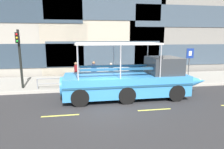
% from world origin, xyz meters
% --- Properties ---
extents(ground_plane, '(120.00, 120.00, 0.00)m').
position_xyz_m(ground_plane, '(0.00, 0.00, 0.00)').
color(ground_plane, '#2B2B2D').
extents(sidewalk, '(32.00, 4.80, 0.18)m').
position_xyz_m(sidewalk, '(0.00, 5.60, 0.09)').
color(sidewalk, '#99968E').
rests_on(sidewalk, ground_plane).
extents(curb_edge, '(32.00, 0.18, 0.18)m').
position_xyz_m(curb_edge, '(0.00, 3.11, 0.09)').
color(curb_edge, '#B2ADA3').
rests_on(curb_edge, ground_plane).
extents(lane_centreline, '(25.80, 0.12, 0.01)m').
position_xyz_m(lane_centreline, '(-0.00, -0.99, 0.00)').
color(lane_centreline, '#DBD64C').
rests_on(lane_centreline, ground_plane).
extents(curb_guardrail, '(10.98, 0.09, 0.78)m').
position_xyz_m(curb_guardrail, '(1.09, 3.45, 0.72)').
color(curb_guardrail, gray).
rests_on(curb_guardrail, sidewalk).
extents(traffic_light_pole, '(0.24, 0.46, 4.06)m').
position_xyz_m(traffic_light_pole, '(-5.47, 3.93, 2.64)').
color(traffic_light_pole, black).
rests_on(traffic_light_pole, sidewalk).
extents(parking_sign, '(0.60, 0.12, 2.69)m').
position_xyz_m(parking_sign, '(7.06, 3.77, 2.00)').
color(parking_sign, '#4C4F54').
rests_on(parking_sign, sidewalk).
extents(duck_tour_boat, '(9.36, 2.57, 3.41)m').
position_xyz_m(duck_tour_boat, '(1.90, 1.27, 1.09)').
color(duck_tour_boat, '#388CD1').
rests_on(duck_tour_boat, ground_plane).
extents(pedestrian_near_bow, '(0.30, 0.39, 1.56)m').
position_xyz_m(pedestrian_near_bow, '(4.44, 4.63, 1.12)').
color(pedestrian_near_bow, black).
rests_on(pedestrian_near_bow, sidewalk).
extents(pedestrian_mid_left, '(0.38, 0.30, 1.54)m').
position_xyz_m(pedestrian_mid_left, '(1.01, 4.95, 1.11)').
color(pedestrian_mid_left, '#1E2338').
rests_on(pedestrian_mid_left, sidewalk).
extents(pedestrian_mid_right, '(0.44, 0.31, 1.68)m').
position_xyz_m(pedestrian_mid_right, '(-0.37, 4.89, 1.20)').
color(pedestrian_mid_right, '#1E2338').
rests_on(pedestrian_mid_right, sidewalk).
extents(pedestrian_near_stern, '(0.28, 0.46, 1.68)m').
position_xyz_m(pedestrian_near_stern, '(-1.74, 4.70, 1.19)').
color(pedestrian_near_stern, '#47423D').
rests_on(pedestrian_near_stern, sidewalk).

